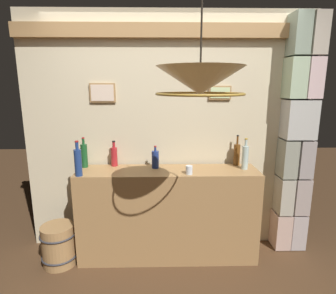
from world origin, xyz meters
The scene contains 12 objects.
panelled_rear_partition centered at (0.00, 1.10, 1.34)m, with size 3.05×0.15×2.54m.
stone_pillar centered at (1.36, 0.97, 1.23)m, with size 0.34×0.29×2.48m.
bar_shelf_unit centered at (0.00, 0.80, 0.48)m, with size 1.83×0.43×0.96m, color #9E7547.
liquor_bottle_sherry centered at (0.79, 0.82, 1.09)m, with size 0.06×0.06×0.32m.
liquor_bottle_scotch centered at (-0.57, 0.97, 1.07)m, with size 0.07×0.07×0.27m.
liquor_bottle_port centered at (0.74, 0.97, 1.08)m, with size 0.07×0.07×0.33m.
liquor_bottle_vermouth centered at (-0.13, 0.88, 1.05)m, with size 0.07×0.07×0.24m.
liquor_bottle_mezcal centered at (-0.85, 0.64, 1.10)m, with size 0.07×0.07×0.34m.
liquor_bottle_tequila centered at (-0.87, 0.93, 1.09)m, with size 0.07×0.07×0.32m.
glass_tumbler_rocks centered at (0.20, 0.67, 1.00)m, with size 0.07×0.07×0.08m.
pendant_lamp centered at (0.18, -0.11, 1.82)m, with size 0.57×0.57×0.56m.
wooden_barrel centered at (-1.11, 0.67, 0.21)m, with size 0.36×0.36×0.42m.
Camera 1 is at (-0.06, -1.92, 1.80)m, focal length 30.05 mm.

